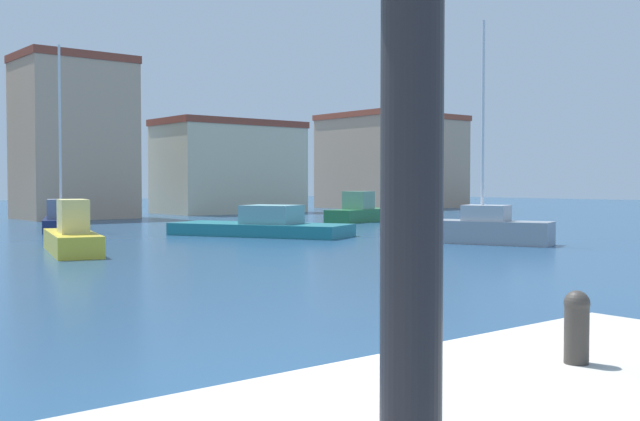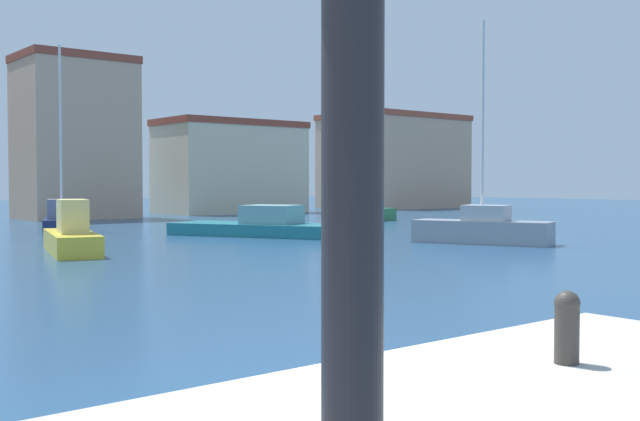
{
  "view_description": "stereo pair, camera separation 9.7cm",
  "coord_description": "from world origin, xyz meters",
  "px_view_note": "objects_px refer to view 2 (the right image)",
  "views": [
    {
      "loc": [
        -4.63,
        -5.58,
        2.35
      ],
      "look_at": [
        16.27,
        20.07,
        1.15
      ],
      "focal_mm": 43.02,
      "sensor_mm": 36.0,
      "label": 1
    },
    {
      "loc": [
        -4.55,
        -5.65,
        2.35
      ],
      "look_at": [
        16.27,
        20.07,
        1.15
      ],
      "focal_mm": 43.02,
      "sensor_mm": 36.0,
      "label": 2
    }
  ],
  "objects_px": {
    "motorboat_yellow_distant_east": "(72,236)",
    "sailboat_grey_inner_mooring": "(482,228)",
    "sailboat_navy_center_channel": "(62,219)",
    "motorboat_teal_near_pier": "(263,226)",
    "mooring_bollard": "(567,324)",
    "motorboat_green_behind_lamppost": "(361,212)"
  },
  "relations": [
    {
      "from": "motorboat_teal_near_pier",
      "to": "sailboat_grey_inner_mooring",
      "type": "height_order",
      "value": "sailboat_grey_inner_mooring"
    },
    {
      "from": "motorboat_teal_near_pier",
      "to": "sailboat_navy_center_channel",
      "type": "distance_m",
      "value": 10.61
    },
    {
      "from": "mooring_bollard",
      "to": "sailboat_navy_center_channel",
      "type": "relative_size",
      "value": 0.06
    },
    {
      "from": "sailboat_navy_center_channel",
      "to": "motorboat_green_behind_lamppost",
      "type": "bearing_deg",
      "value": -8.21
    },
    {
      "from": "motorboat_green_behind_lamppost",
      "to": "sailboat_navy_center_channel",
      "type": "bearing_deg",
      "value": 171.79
    },
    {
      "from": "sailboat_navy_center_channel",
      "to": "sailboat_grey_inner_mooring",
      "type": "height_order",
      "value": "sailboat_navy_center_channel"
    },
    {
      "from": "mooring_bollard",
      "to": "motorboat_green_behind_lamppost",
      "type": "relative_size",
      "value": 0.1
    },
    {
      "from": "mooring_bollard",
      "to": "motorboat_green_behind_lamppost",
      "type": "bearing_deg",
      "value": 50.26
    },
    {
      "from": "motorboat_teal_near_pier",
      "to": "sailboat_grey_inner_mooring",
      "type": "xyz_separation_m",
      "value": [
        4.09,
        -8.93,
        0.18
      ]
    },
    {
      "from": "motorboat_green_behind_lamppost",
      "to": "motorboat_yellow_distant_east",
      "type": "height_order",
      "value": "motorboat_green_behind_lamppost"
    },
    {
      "from": "motorboat_yellow_distant_east",
      "to": "sailboat_grey_inner_mooring",
      "type": "distance_m",
      "value": 15.1
    },
    {
      "from": "motorboat_yellow_distant_east",
      "to": "sailboat_navy_center_channel",
      "type": "relative_size",
      "value": 0.6
    },
    {
      "from": "motorboat_yellow_distant_east",
      "to": "sailboat_grey_inner_mooring",
      "type": "height_order",
      "value": "sailboat_grey_inner_mooring"
    },
    {
      "from": "sailboat_navy_center_channel",
      "to": "sailboat_grey_inner_mooring",
      "type": "xyz_separation_m",
      "value": [
        9.8,
        -17.87,
        0.01
      ]
    },
    {
      "from": "mooring_bollard",
      "to": "motorboat_teal_near_pier",
      "type": "relative_size",
      "value": 0.07
    },
    {
      "from": "motorboat_yellow_distant_east",
      "to": "sailboat_grey_inner_mooring",
      "type": "bearing_deg",
      "value": -23.65
    },
    {
      "from": "mooring_bollard",
      "to": "motorboat_teal_near_pier",
      "type": "height_order",
      "value": "mooring_bollard"
    },
    {
      "from": "motorboat_yellow_distant_east",
      "to": "motorboat_green_behind_lamppost",
      "type": "bearing_deg",
      "value": 23.51
    },
    {
      "from": "motorboat_green_behind_lamppost",
      "to": "motorboat_teal_near_pier",
      "type": "relative_size",
      "value": 0.7
    },
    {
      "from": "motorboat_green_behind_lamppost",
      "to": "motorboat_teal_near_pier",
      "type": "distance_m",
      "value": 13.32
    },
    {
      "from": "motorboat_yellow_distant_east",
      "to": "sailboat_grey_inner_mooring",
      "type": "xyz_separation_m",
      "value": [
        13.83,
        -6.06,
        0.04
      ]
    },
    {
      "from": "mooring_bollard",
      "to": "sailboat_grey_inner_mooring",
      "type": "distance_m",
      "value": 23.84
    }
  ]
}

